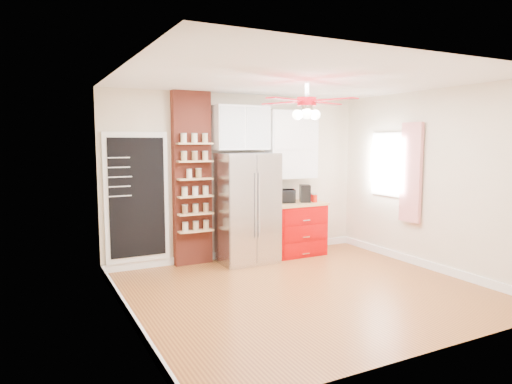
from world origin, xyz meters
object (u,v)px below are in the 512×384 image
toaster_oven (283,196)px  canister_left (315,198)px  coffee_maker (305,193)px  pantry_jar_oats (189,174)px  fridge (246,208)px  red_cabinet (296,228)px  ceiling_fan (307,102)px

toaster_oven → canister_left: bearing=0.4°
coffee_maker → pantry_jar_oats: bearing=-159.8°
fridge → pantry_jar_oats: 1.07m
coffee_maker → canister_left: (0.14, -0.09, -0.08)m
fridge → coffee_maker: fridge is taller
red_cabinet → ceiling_fan: size_ratio=0.67×
red_cabinet → canister_left: canister_left is taller
fridge → toaster_oven: bearing=9.6°
fridge → ceiling_fan: 2.25m
fridge → ceiling_fan: (0.05, -1.63, 1.55)m
fridge → coffee_maker: size_ratio=5.93×
fridge → canister_left: 1.26m
fridge → canister_left: bearing=-3.9°
ceiling_fan → pantry_jar_oats: bearing=118.0°
red_cabinet → pantry_jar_oats: (-1.86, 0.10, 0.99)m
coffee_maker → canister_left: bearing=-9.9°
red_cabinet → ceiling_fan: ceiling_fan is taller
toaster_oven → canister_left: toaster_oven is taller
ceiling_fan → toaster_oven: ceiling_fan is taller
red_cabinet → coffee_maker: coffee_maker is taller
red_cabinet → ceiling_fan: (-0.92, -1.68, 1.97)m
red_cabinet → toaster_oven: toaster_oven is taller
red_cabinet → canister_left: size_ratio=7.24×
coffee_maker → ceiling_fan: bearing=-98.9°
ceiling_fan → coffee_maker: bearing=56.9°
toaster_oven → coffee_maker: bearing=5.2°
toaster_oven → pantry_jar_oats: bearing=-157.3°
toaster_oven → pantry_jar_oats: 1.70m
pantry_jar_oats → red_cabinet: bearing=-3.0°
fridge → canister_left: size_ratio=13.48×
red_cabinet → canister_left: 0.60m
coffee_maker → red_cabinet: bearing=-172.7°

